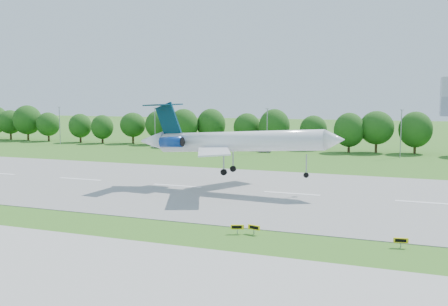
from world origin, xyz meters
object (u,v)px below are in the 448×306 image
at_px(airliner, 229,141).
at_px(service_vehicle_a, 158,145).
at_px(taxi_sign_left, 254,228).
at_px(service_vehicle_b, 265,150).

height_order(airliner, service_vehicle_a, airliner).
height_order(taxi_sign_left, service_vehicle_a, service_vehicle_a).
height_order(taxi_sign_left, service_vehicle_b, service_vehicle_b).
bearing_deg(service_vehicle_a, service_vehicle_b, -103.81).
bearing_deg(taxi_sign_left, airliner, 130.16).
bearing_deg(airliner, service_vehicle_a, 129.35).
bearing_deg(service_vehicle_b, service_vehicle_a, 85.94).
relative_size(airliner, service_vehicle_b, 9.76).
relative_size(service_vehicle_a, service_vehicle_b, 1.06).
xyz_separation_m(airliner, service_vehicle_b, (-9.92, 56.24, -7.51)).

